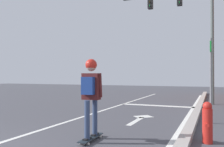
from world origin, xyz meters
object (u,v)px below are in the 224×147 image
object	(u,v)px
street_sign_post	(211,68)
fire_hydrant	(207,123)
traffic_signal_mast	(187,19)
skateboard	(91,138)
skater	(91,88)

from	to	relation	value
street_sign_post	fire_hydrant	xyz separation A→B (m)	(-0.06, -2.18, -1.17)
traffic_signal_mast	fire_hydrant	world-z (taller)	traffic_signal_mast
skateboard	skater	size ratio (longest dim) A/B	0.54
fire_hydrant	street_sign_post	bearing A→B (deg)	88.51
traffic_signal_mast	fire_hydrant	xyz separation A→B (m)	(1.04, -7.08, -3.75)
skater	traffic_signal_mast	size ratio (longest dim) A/B	0.28
skater	street_sign_post	distance (m)	3.79
skateboard	skater	bearing A→B (deg)	-87.77
skateboard	street_sign_post	xyz separation A→B (m)	(2.30, 2.95, 1.52)
skateboard	traffic_signal_mast	world-z (taller)	traffic_signal_mast
street_sign_post	fire_hydrant	size ratio (longest dim) A/B	2.92
street_sign_post	fire_hydrant	bearing A→B (deg)	-91.49
skater	fire_hydrant	bearing A→B (deg)	19.29
skater	street_sign_post	bearing A→B (deg)	52.22
traffic_signal_mast	fire_hydrant	bearing A→B (deg)	-81.68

